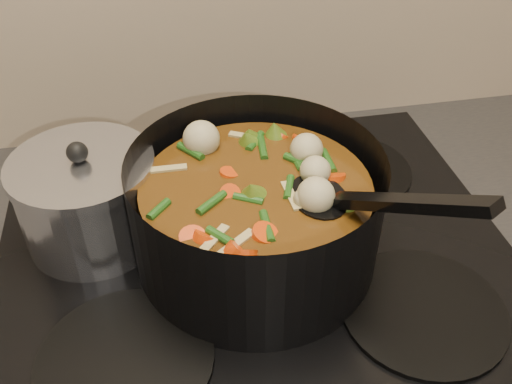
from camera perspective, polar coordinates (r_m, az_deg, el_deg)
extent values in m
cube|color=black|center=(0.73, 0.02, -8.27)|extent=(2.64, 0.64, 0.05)
cube|color=black|center=(0.71, 0.02, -6.35)|extent=(0.62, 0.54, 0.02)
cylinder|color=black|center=(0.61, -12.95, -15.96)|extent=(0.18, 0.18, 0.01)
cylinder|color=black|center=(0.66, 16.38, -11.28)|extent=(0.18, 0.18, 0.01)
cylinder|color=black|center=(0.79, -13.29, -0.54)|extent=(0.18, 0.18, 0.01)
cylinder|color=black|center=(0.83, 9.16, 2.18)|extent=(0.18, 0.18, 0.01)
cylinder|color=black|center=(0.65, 0.00, -1.89)|extent=(0.36, 0.36, 0.14)
cylinder|color=black|center=(0.69, 0.00, -6.01)|extent=(0.28, 0.28, 0.01)
cylinder|color=#51330D|center=(0.65, 0.00, -2.67)|extent=(0.26, 0.26, 0.10)
cylinder|color=#F04A0B|center=(0.63, 3.36, 0.86)|extent=(0.03, 0.03, 0.03)
cylinder|color=#F04A0B|center=(0.67, 2.42, 3.68)|extent=(0.04, 0.04, 0.03)
cylinder|color=#F04A0B|center=(0.69, -3.90, 4.81)|extent=(0.04, 0.04, 0.03)
cylinder|color=#F04A0B|center=(0.63, -4.73, 0.81)|extent=(0.03, 0.03, 0.03)
cylinder|color=#F04A0B|center=(0.58, -5.55, -3.24)|extent=(0.04, 0.03, 0.03)
cylinder|color=#F04A0B|center=(0.60, 0.68, -1.77)|extent=(0.04, 0.04, 0.03)
cylinder|color=#F04A0B|center=(0.61, 5.77, -1.25)|extent=(0.03, 0.04, 0.03)
cylinder|color=#F04A0B|center=(0.67, 7.34, 2.93)|extent=(0.03, 0.03, 0.03)
cylinder|color=#F04A0B|center=(0.67, 0.58, 3.24)|extent=(0.04, 0.04, 0.03)
cylinder|color=#F04A0B|center=(0.67, -5.09, 3.45)|extent=(0.04, 0.04, 0.03)
cylinder|color=#F04A0B|center=(0.62, -3.43, 0.05)|extent=(0.03, 0.03, 0.03)
sphere|color=#C7BC8C|center=(0.63, 5.31, 1.99)|extent=(0.04, 0.04, 0.04)
sphere|color=#C7BC8C|center=(0.66, -2.77, 4.02)|extent=(0.04, 0.04, 0.04)
sphere|color=#C7BC8C|center=(0.58, -3.47, -1.51)|extent=(0.04, 0.04, 0.04)
sphere|color=#C7BC8C|center=(0.61, 5.40, 0.46)|extent=(0.04, 0.04, 0.04)
cone|color=olive|center=(0.56, 2.92, -3.73)|extent=(0.04, 0.04, 0.03)
cone|color=olive|center=(0.65, 6.53, 2.78)|extent=(0.04, 0.04, 0.03)
cone|color=olive|center=(0.68, -3.12, 4.74)|extent=(0.04, 0.04, 0.03)
cone|color=olive|center=(0.59, -6.76, -1.43)|extent=(0.04, 0.04, 0.03)
cone|color=olive|center=(0.57, 4.50, -3.17)|extent=(0.04, 0.04, 0.03)
cylinder|color=#225B1A|center=(0.65, 1.76, 2.92)|extent=(0.01, 0.04, 0.01)
cylinder|color=#225B1A|center=(0.69, -3.21, 5.38)|extent=(0.04, 0.03, 0.01)
cylinder|color=#225B1A|center=(0.64, -6.82, 1.99)|extent=(0.04, 0.02, 0.01)
cylinder|color=#225B1A|center=(0.60, -4.76, -1.28)|extent=(0.02, 0.04, 0.01)
cylinder|color=#225B1A|center=(0.59, -0.21, -1.74)|extent=(0.02, 0.04, 0.01)
cylinder|color=#225B1A|center=(0.58, 7.23, -3.11)|extent=(0.04, 0.02, 0.01)
cylinder|color=#225B1A|center=(0.64, 7.03, 1.57)|extent=(0.03, 0.03, 0.01)
cylinder|color=#225B1A|center=(0.66, 2.58, 3.69)|extent=(0.01, 0.04, 0.01)
cylinder|color=#225B1A|center=(0.65, -1.42, 3.02)|extent=(0.04, 0.03, 0.01)
cylinder|color=#225B1A|center=(0.65, -8.21, 2.37)|extent=(0.04, 0.02, 0.01)
cylinder|color=#225B1A|center=(0.59, -6.34, -1.83)|extent=(0.02, 0.04, 0.01)
cylinder|color=#225B1A|center=(0.57, -0.47, -2.90)|extent=(0.03, 0.04, 0.01)
cube|color=tan|center=(0.61, -6.30, -0.42)|extent=(0.04, 0.01, 0.00)
cube|color=tan|center=(0.57, 2.49, -3.24)|extent=(0.02, 0.04, 0.00)
cube|color=tan|center=(0.65, 5.68, 2.37)|extent=(0.04, 0.03, 0.00)
cube|color=tan|center=(0.67, -2.73, 4.10)|extent=(0.04, 0.04, 0.00)
cube|color=tan|center=(0.60, -5.81, -1.29)|extent=(0.03, 0.04, 0.00)
ellipsoid|color=black|center=(0.61, 6.25, -0.58)|extent=(0.07, 0.08, 0.01)
cube|color=black|center=(0.54, 14.60, -1.08)|extent=(0.10, 0.16, 0.10)
cylinder|color=silver|center=(0.71, -16.32, -1.13)|extent=(0.16, 0.16, 0.10)
cylinder|color=silver|center=(0.68, -17.17, 2.55)|extent=(0.17, 0.17, 0.01)
sphere|color=black|center=(0.67, -17.46, 3.81)|extent=(0.02, 0.02, 0.02)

